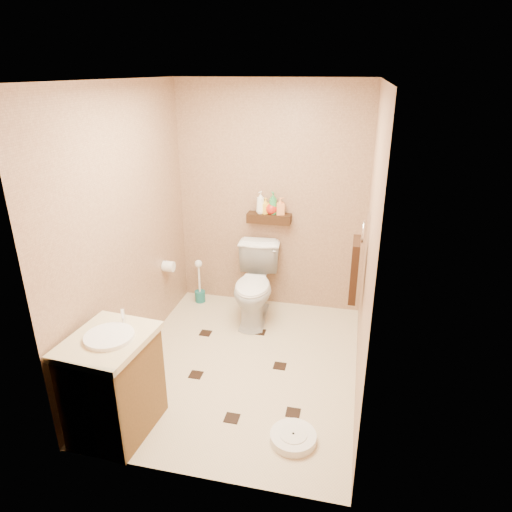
# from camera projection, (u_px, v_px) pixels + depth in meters

# --- Properties ---
(ground) EXTENTS (2.50, 2.50, 0.00)m
(ground) POSITION_uv_depth(u_px,v_px,m) (242.00, 365.00, 4.11)
(ground) COLOR beige
(ground) RESTS_ON ground
(wall_back) EXTENTS (2.00, 0.04, 2.40)m
(wall_back) POSITION_uv_depth(u_px,v_px,m) (271.00, 200.00, 4.78)
(wall_back) COLOR #A77E5F
(wall_back) RESTS_ON ground
(wall_front) EXTENTS (2.00, 0.04, 2.40)m
(wall_front) POSITION_uv_depth(u_px,v_px,m) (184.00, 316.00, 2.52)
(wall_front) COLOR #A77E5F
(wall_front) RESTS_ON ground
(wall_left) EXTENTS (0.04, 2.50, 2.40)m
(wall_left) POSITION_uv_depth(u_px,v_px,m) (126.00, 231.00, 3.86)
(wall_left) COLOR #A77E5F
(wall_left) RESTS_ON ground
(wall_right) EXTENTS (0.04, 2.50, 2.40)m
(wall_right) POSITION_uv_depth(u_px,v_px,m) (369.00, 250.00, 3.45)
(wall_right) COLOR #A77E5F
(wall_right) RESTS_ON ground
(ceiling) EXTENTS (2.00, 2.50, 0.02)m
(ceiling) POSITION_uv_depth(u_px,v_px,m) (239.00, 80.00, 3.20)
(ceiling) COLOR silver
(ceiling) RESTS_ON wall_back
(wall_shelf) EXTENTS (0.46, 0.14, 0.10)m
(wall_shelf) POSITION_uv_depth(u_px,v_px,m) (269.00, 218.00, 4.77)
(wall_shelf) COLOR #381F0F
(wall_shelf) RESTS_ON wall_back
(floor_accents) EXTENTS (1.14, 1.36, 0.01)m
(floor_accents) POSITION_uv_depth(u_px,v_px,m) (243.00, 369.00, 4.04)
(floor_accents) COLOR black
(floor_accents) RESTS_ON ground
(toilet) EXTENTS (0.50, 0.80, 0.78)m
(toilet) POSITION_uv_depth(u_px,v_px,m) (255.00, 285.00, 4.72)
(toilet) COLOR white
(toilet) RESTS_ON ground
(vanity) EXTENTS (0.58, 0.68, 0.90)m
(vanity) POSITION_uv_depth(u_px,v_px,m) (114.00, 383.00, 3.24)
(vanity) COLOR brown
(vanity) RESTS_ON ground
(bathroom_scale) EXTENTS (0.41, 0.41, 0.07)m
(bathroom_scale) POSITION_uv_depth(u_px,v_px,m) (293.00, 437.00, 3.25)
(bathroom_scale) COLOR white
(bathroom_scale) RESTS_ON ground
(toilet_brush) EXTENTS (0.12, 0.12, 0.51)m
(toilet_brush) POSITION_uv_depth(u_px,v_px,m) (200.00, 287.00, 5.16)
(toilet_brush) COLOR #196663
(toilet_brush) RESTS_ON ground
(towel_ring) EXTENTS (0.12, 0.30, 0.76)m
(towel_ring) POSITION_uv_depth(u_px,v_px,m) (355.00, 267.00, 3.79)
(towel_ring) COLOR silver
(towel_ring) RESTS_ON wall_right
(toilet_paper) EXTENTS (0.12, 0.11, 0.12)m
(toilet_paper) POSITION_uv_depth(u_px,v_px,m) (169.00, 266.00, 4.66)
(toilet_paper) COLOR white
(toilet_paper) RESTS_ON wall_left
(bottle_a) EXTENTS (0.11, 0.11, 0.23)m
(bottle_a) POSITION_uv_depth(u_px,v_px,m) (261.00, 202.00, 4.73)
(bottle_a) COLOR white
(bottle_a) RESTS_ON wall_shelf
(bottle_b) EXTENTS (0.11, 0.11, 0.17)m
(bottle_b) POSITION_uv_depth(u_px,v_px,m) (266.00, 206.00, 4.73)
(bottle_b) COLOR yellow
(bottle_b) RESTS_ON wall_shelf
(bottle_c) EXTENTS (0.14, 0.14, 0.16)m
(bottle_c) POSITION_uv_depth(u_px,v_px,m) (272.00, 206.00, 4.72)
(bottle_c) COLOR red
(bottle_c) RESTS_ON wall_shelf
(bottle_d) EXTENTS (0.12, 0.12, 0.23)m
(bottle_d) POSITION_uv_depth(u_px,v_px,m) (273.00, 203.00, 4.70)
(bottle_d) COLOR green
(bottle_d) RESTS_ON wall_shelf
(bottle_e) EXTENTS (0.11, 0.10, 0.18)m
(bottle_e) POSITION_uv_depth(u_px,v_px,m) (280.00, 206.00, 4.70)
(bottle_e) COLOR #FF9754
(bottle_e) RESTS_ON wall_shelf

